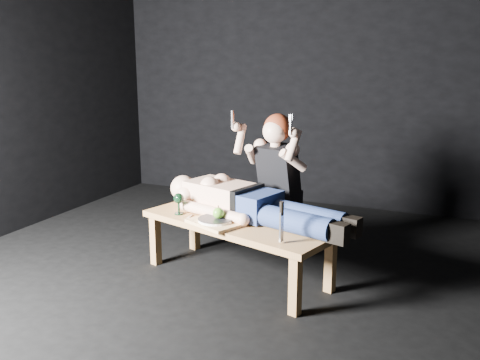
# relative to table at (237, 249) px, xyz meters

# --- Properties ---
(ground) EXTENTS (5.00, 5.00, 0.00)m
(ground) POSITION_rel_table_xyz_m (0.10, -0.21, -0.23)
(ground) COLOR black
(ground) RESTS_ON ground
(back_wall) EXTENTS (5.00, 0.00, 5.00)m
(back_wall) POSITION_rel_table_xyz_m (0.10, 2.29, 1.27)
(back_wall) COLOR black
(back_wall) RESTS_ON ground
(table) EXTENTS (1.59, 0.95, 0.45)m
(table) POSITION_rel_table_xyz_m (0.00, 0.00, 0.00)
(table) COLOR #A96E3C
(table) RESTS_ON ground
(lying_man) EXTENTS (1.64, 0.90, 0.28)m
(lying_man) POSITION_rel_table_xyz_m (0.08, 0.11, 0.36)
(lying_man) COLOR #D3A587
(lying_man) RESTS_ON table
(kneeling_woman) EXTENTS (0.84, 0.89, 1.24)m
(kneeling_woman) POSITION_rel_table_xyz_m (0.17, 0.54, 0.40)
(kneeling_woman) COLOR black
(kneeling_woman) RESTS_ON ground
(serving_tray) EXTENTS (0.46, 0.41, 0.02)m
(serving_tray) POSITION_rel_table_xyz_m (-0.11, -0.14, 0.24)
(serving_tray) COLOR tan
(serving_tray) RESTS_ON table
(plate) EXTENTS (0.34, 0.34, 0.02)m
(plate) POSITION_rel_table_xyz_m (-0.11, -0.14, 0.26)
(plate) COLOR white
(plate) RESTS_ON serving_tray
(apple) EXTENTS (0.08, 0.08, 0.08)m
(apple) POSITION_rel_table_xyz_m (-0.09, -0.13, 0.31)
(apple) COLOR #459018
(apple) RESTS_ON plate
(goblet) EXTENTS (0.10, 0.10, 0.17)m
(goblet) POSITION_rel_table_xyz_m (-0.48, -0.03, 0.31)
(goblet) COLOR black
(goblet) RESTS_ON table
(fork_flat) EXTENTS (0.03, 0.16, 0.01)m
(fork_flat) POSITION_rel_table_xyz_m (-0.36, -0.09, 0.23)
(fork_flat) COLOR #B2B2B7
(fork_flat) RESTS_ON table
(knife_flat) EXTENTS (0.02, 0.16, 0.01)m
(knife_flat) POSITION_rel_table_xyz_m (-0.01, -0.16, 0.23)
(knife_flat) COLOR #B2B2B7
(knife_flat) RESTS_ON table
(spoon_flat) EXTENTS (0.06, 0.16, 0.01)m
(spoon_flat) POSITION_rel_table_xyz_m (0.03, -0.12, 0.23)
(spoon_flat) COLOR #B2B2B7
(spoon_flat) RESTS_ON table
(carving_knife) EXTENTS (0.05, 0.05, 0.28)m
(carving_knife) POSITION_rel_table_xyz_m (0.46, -0.33, 0.37)
(carving_knife) COLOR #B2B2B7
(carving_knife) RESTS_ON table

